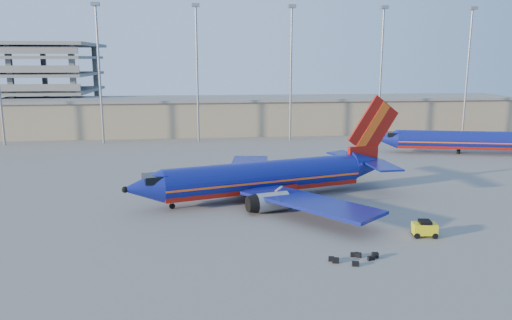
# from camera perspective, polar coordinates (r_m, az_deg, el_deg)

# --- Properties ---
(ground) EXTENTS (220.00, 220.00, 0.00)m
(ground) POSITION_cam_1_polar(r_m,az_deg,el_deg) (63.72, -2.10, -4.51)
(ground) COLOR slate
(ground) RESTS_ON ground
(terminal_building) EXTENTS (122.00, 16.00, 8.50)m
(terminal_building) POSITION_cam_1_polar(r_m,az_deg,el_deg) (120.68, 0.57, 5.23)
(terminal_building) COLOR gray
(terminal_building) RESTS_ON ground
(light_mast_row) EXTENTS (101.60, 1.60, 28.65)m
(light_mast_row) POSITION_cam_1_polar(r_m,az_deg,el_deg) (107.49, -1.33, 11.52)
(light_mast_row) COLOR gray
(light_mast_row) RESTS_ON ground
(aircraft_main) EXTENTS (36.84, 34.94, 12.76)m
(aircraft_main) POSITION_cam_1_polar(r_m,az_deg,el_deg) (63.67, 1.60, -1.98)
(aircraft_main) COLOR navy
(aircraft_main) RESTS_ON ground
(aircraft_second) EXTENTS (32.91, 14.81, 11.31)m
(aircraft_second) POSITION_cam_1_polar(r_m,az_deg,el_deg) (101.16, 22.69, 2.11)
(aircraft_second) COLOR navy
(aircraft_second) RESTS_ON ground
(baggage_tug) EXTENTS (2.54, 1.75, 1.70)m
(baggage_tug) POSITION_cam_1_polar(r_m,az_deg,el_deg) (53.30, 18.71, -7.39)
(baggage_tug) COLOR #CAC912
(baggage_tug) RESTS_ON ground
(luggage_pile) EXTENTS (4.69, 2.40, 0.48)m
(luggage_pile) POSITION_cam_1_polar(r_m,az_deg,el_deg) (46.03, 11.34, -10.92)
(luggage_pile) COLOR black
(luggage_pile) RESTS_ON ground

